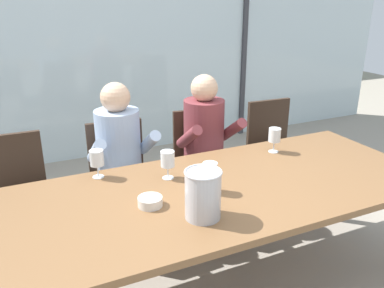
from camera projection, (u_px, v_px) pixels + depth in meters
The scene contains 17 objects.
ground at pixel (160, 216), 3.38m from camera, with size 14.00×14.00×0.00m, color #9E9384.
window_glass_panel at pixel (104, 41), 4.29m from camera, with size 7.82×0.03×2.60m, color silver.
window_mullion_right at pixel (244, 35), 4.96m from camera, with size 0.06×0.06×2.60m, color #38383D.
hillside_vineyard at pixel (56, 31), 8.01m from camera, with size 13.82×2.40×2.15m, color #477A38.
dining_table at pixel (217, 197), 2.29m from camera, with size 2.62×1.05×0.73m.
chair_near_curtain at pixel (16, 190), 2.71m from camera, with size 0.45×0.45×0.88m.
chair_left_of_center at pixel (120, 171), 2.99m from camera, with size 0.46×0.46×0.88m.
chair_center at pixel (201, 156), 3.29m from camera, with size 0.49×0.49×0.88m.
chair_right_of_center at pixel (273, 142), 3.58m from camera, with size 0.46×0.46×0.88m.
person_pale_blue_shirt at pixel (122, 155), 2.83m from camera, with size 0.47×0.62×1.20m.
person_maroon_top at pixel (208, 141), 3.10m from camera, with size 0.47×0.62×1.20m.
ice_bucket_primary at pixel (203, 194), 1.93m from camera, with size 0.19×0.19×0.25m.
tasting_bowl at pixel (150, 202), 2.07m from camera, with size 0.13×0.13×0.05m, color silver.
wine_glass_by_left_taster at pixel (275, 136), 2.76m from camera, with size 0.08×0.08×0.17m.
wine_glass_near_bucket at pixel (97, 159), 2.37m from camera, with size 0.08×0.08×0.17m.
wine_glass_center_pour at pixel (210, 172), 2.19m from camera, with size 0.08×0.08×0.17m.
wine_glass_by_right_taster at pixel (168, 160), 2.35m from camera, with size 0.08×0.08×0.17m.
Camera 1 is at (-0.99, -1.79, 1.76)m, focal length 37.11 mm.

